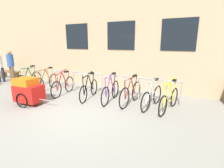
# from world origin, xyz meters

# --- Properties ---
(ground_plane) EXTENTS (42.00, 42.00, 0.00)m
(ground_plane) POSITION_xyz_m (0.00, 0.00, 0.00)
(ground_plane) COLOR gray
(storefront_building) EXTENTS (28.00, 5.05, 6.41)m
(storefront_building) POSITION_xyz_m (0.00, 5.71, 3.20)
(storefront_building) COLOR tan
(storefront_building) RESTS_ON ground
(bike_rack) EXTENTS (6.51, 0.05, 0.88)m
(bike_rack) POSITION_xyz_m (-0.47, 1.90, 0.52)
(bike_rack) COLOR gray
(bike_rack) RESTS_ON ground
(bicycle_orange) EXTENTS (0.46, 1.69, 1.03)m
(bicycle_orange) POSITION_xyz_m (-2.88, 1.45, 0.38)
(bicycle_orange) COLOR black
(bicycle_orange) RESTS_ON ground
(bicycle_black) EXTENTS (0.49, 1.69, 1.06)m
(bicycle_black) POSITION_xyz_m (-0.48, 1.28, 0.37)
(bicycle_black) COLOR black
(bicycle_black) RESTS_ON ground
(bicycle_maroon) EXTENTS (0.44, 1.70, 1.01)m
(bicycle_maroon) POSITION_xyz_m (1.17, 1.39, 0.39)
(bicycle_maroon) COLOR black
(bicycle_maroon) RESTS_ON ground
(bicycle_red) EXTENTS (0.44, 1.64, 1.08)m
(bicycle_red) POSITION_xyz_m (-1.71, 1.22, 0.38)
(bicycle_red) COLOR black
(bicycle_red) RESTS_ON ground
(bicycle_silver) EXTENTS (0.46, 1.61, 0.98)m
(bicycle_silver) POSITION_xyz_m (1.90, 1.40, 0.37)
(bicycle_silver) COLOR black
(bicycle_silver) RESTS_ON ground
(bicycle_green) EXTENTS (0.50, 1.70, 1.07)m
(bicycle_green) POSITION_xyz_m (-3.82, 1.30, 0.40)
(bicycle_green) COLOR black
(bicycle_green) RESTS_ON ground
(bicycle_yellow) EXTENTS (0.50, 1.66, 1.09)m
(bicycle_yellow) POSITION_xyz_m (2.46, 1.35, 0.37)
(bicycle_yellow) COLOR black
(bicycle_yellow) RESTS_ON ground
(bicycle_purple) EXTENTS (0.44, 1.68, 1.04)m
(bicycle_purple) POSITION_xyz_m (0.42, 1.32, 0.38)
(bicycle_purple) COLOR black
(bicycle_purple) RESTS_ON ground
(bike_trailer) EXTENTS (1.47, 0.73, 0.95)m
(bike_trailer) POSITION_xyz_m (-2.00, -0.19, 0.49)
(bike_trailer) COLOR red
(bike_trailer) RESTS_ON ground
(wooden_bench) EXTENTS (1.45, 0.40, 0.46)m
(wooden_bench) POSITION_xyz_m (-6.82, 2.33, 0.33)
(wooden_bench) COLOR brown
(wooden_bench) RESTS_ON ground
(person_browsing) EXTENTS (0.35, 0.32, 1.74)m
(person_browsing) POSITION_xyz_m (-5.49, 1.61, 1.01)
(person_browsing) COLOR brown
(person_browsing) RESTS_ON ground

